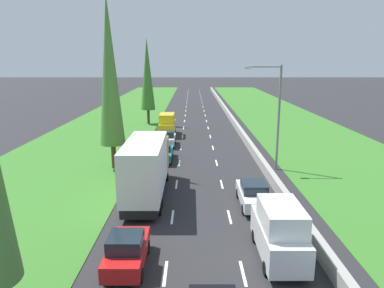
% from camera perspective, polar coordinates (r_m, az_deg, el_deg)
% --- Properties ---
extents(ground_plane, '(300.00, 300.00, 0.00)m').
position_cam_1_polar(ground_plane, '(60.25, 0.76, 4.11)').
color(ground_plane, '#28282B').
rests_on(ground_plane, ground).
extents(grass_verge_left, '(14.00, 140.00, 0.04)m').
position_cam_1_polar(grass_verge_left, '(61.45, -11.15, 4.06)').
color(grass_verge_left, '#387528').
rests_on(grass_verge_left, ground).
extents(grass_verge_right, '(14.00, 140.00, 0.04)m').
position_cam_1_polar(grass_verge_right, '(62.06, 14.16, 3.99)').
color(grass_verge_right, '#387528').
rests_on(grass_verge_right, ground).
extents(median_barrier, '(0.44, 120.00, 0.85)m').
position_cam_1_polar(median_barrier, '(60.51, 6.18, 4.48)').
color(median_barrier, '#9E9B93').
rests_on(median_barrier, ground).
extents(lane_markings, '(3.64, 116.00, 0.01)m').
position_cam_1_polar(lane_markings, '(60.25, 0.76, 4.11)').
color(lane_markings, white).
rests_on(lane_markings, ground).
extents(red_hatchback_left_lane, '(1.74, 3.90, 1.72)m').
position_cam_1_polar(red_hatchback_left_lane, '(17.52, -10.03, -16.23)').
color(red_hatchback_left_lane, red).
rests_on(red_hatchback_left_lane, ground).
extents(white_box_truck_left_lane, '(2.46, 9.40, 4.18)m').
position_cam_1_polar(white_box_truck_left_lane, '(25.16, -6.91, -3.60)').
color(white_box_truck_left_lane, black).
rests_on(white_box_truck_left_lane, ground).
extents(white_van_right_lane, '(1.96, 4.90, 2.82)m').
position_cam_1_polar(white_van_right_lane, '(18.19, 13.85, -13.27)').
color(white_van_right_lane, white).
rests_on(white_van_right_lane, ground).
extents(teal_sedan_left_lane, '(1.82, 4.50, 1.64)m').
position_cam_1_polar(teal_sedan_left_lane, '(34.59, -4.39, -1.29)').
color(teal_sedan_left_lane, teal).
rests_on(teal_sedan_left_lane, ground).
extents(white_sedan_right_lane, '(1.82, 4.50, 1.64)m').
position_cam_1_polar(white_sedan_right_lane, '(24.22, 9.88, -7.79)').
color(white_sedan_right_lane, white).
rests_on(white_sedan_right_lane, ground).
extents(white_hatchback_left_lane, '(1.74, 3.90, 1.72)m').
position_cam_1_polar(white_hatchback_left_lane, '(40.49, -3.68, 0.88)').
color(white_hatchback_left_lane, white).
rests_on(white_hatchback_left_lane, ground).
extents(yellow_van_left_lane, '(1.96, 4.90, 2.82)m').
position_cam_1_polar(yellow_van_left_lane, '(46.11, -3.70, 3.08)').
color(yellow_van_left_lane, yellow).
rests_on(yellow_van_left_lane, ground).
extents(poplar_tree_second, '(2.17, 2.17, 14.78)m').
position_cam_1_polar(poplar_tree_second, '(31.61, -12.65, 11.10)').
color(poplar_tree_second, '#4C3823').
rests_on(poplar_tree_second, ground).
extents(poplar_tree_third, '(2.11, 2.11, 12.59)m').
position_cam_1_polar(poplar_tree_third, '(54.25, -6.83, 10.83)').
color(poplar_tree_third, '#4C3823').
rests_on(poplar_tree_third, ground).
extents(street_light_mast, '(3.20, 0.28, 9.00)m').
position_cam_1_polar(street_light_mast, '(31.59, 13.20, 5.21)').
color(street_light_mast, gray).
rests_on(street_light_mast, ground).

